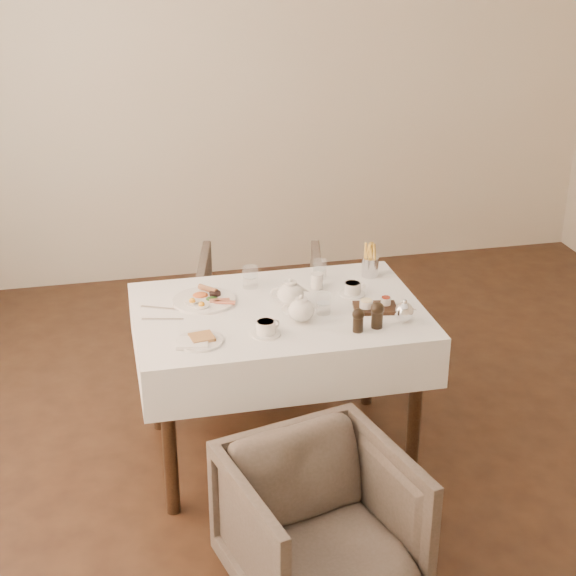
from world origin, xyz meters
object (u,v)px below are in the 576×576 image
(table, at_px, (279,333))
(armchair_near, at_px, (320,526))
(teapot_centre, at_px, (290,292))
(breakfast_plate, at_px, (204,299))
(armchair_far, at_px, (261,310))

(table, distance_m, armchair_near, 0.99)
(teapot_centre, bearing_deg, breakfast_plate, 168.96)
(breakfast_plate, distance_m, teapot_centre, 0.40)
(armchair_near, height_order, armchair_far, armchair_far)
(table, height_order, armchair_far, table)
(table, bearing_deg, breakfast_plate, 153.22)
(breakfast_plate, bearing_deg, armchair_near, -92.73)
(table, xyz_separation_m, armchair_far, (0.09, 0.92, -0.32))
(table, xyz_separation_m, armchair_near, (-0.04, -0.93, -0.34))
(armchair_far, bearing_deg, teapot_centre, 99.74)
(armchair_far, height_order, teapot_centre, teapot_centre)
(armchair_far, relative_size, breakfast_plate, 2.43)
(table, height_order, teapot_centre, teapot_centre)
(table, bearing_deg, teapot_centre, 26.83)
(armchair_near, bearing_deg, breakfast_plate, 90.02)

